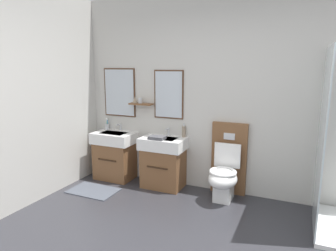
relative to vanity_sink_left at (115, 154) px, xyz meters
name	(u,v)px	position (x,y,z in m)	size (l,w,h in m)	color
wall_back	(228,95)	(1.69, 0.25, 0.98)	(4.61, 0.27, 2.74)	beige
bath_mat	(93,191)	(0.00, -0.58, -0.38)	(0.68, 0.44, 0.01)	#474C56
vanity_sink_left	(115,154)	(0.00, 0.00, 0.00)	(0.64, 0.45, 0.74)	brown
tap_on_left_sink	(120,126)	(0.00, 0.16, 0.42)	(0.03, 0.13, 0.11)	silver
vanity_sink_right	(164,161)	(0.84, 0.00, 0.00)	(0.64, 0.45, 0.74)	brown
tap_on_right_sink	(168,131)	(0.84, 0.16, 0.42)	(0.03, 0.13, 0.11)	silver
toilet	(226,171)	(1.76, -0.01, -0.01)	(0.48, 0.62, 1.00)	brown
toothbrush_cup	(107,126)	(-0.24, 0.15, 0.41)	(0.07, 0.07, 0.19)	silver
soap_dispenser	(184,131)	(1.09, 0.16, 0.44)	(0.06, 0.06, 0.20)	gray
folded_hand_towel	(157,138)	(0.80, -0.13, 0.38)	(0.22, 0.16, 0.04)	#47474C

